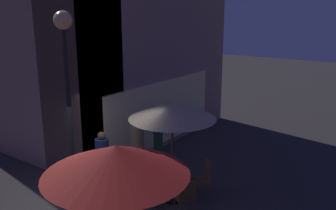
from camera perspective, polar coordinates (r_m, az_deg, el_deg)
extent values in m
cube|color=gray|center=(12.52, -3.00, 14.12)|extent=(7.77, 1.64, 8.88)
cube|color=gray|center=(12.64, -22.89, 13.03)|extent=(1.64, 7.48, 8.88)
cube|color=beige|center=(12.15, -0.76, -1.12)|extent=(5.44, 0.08, 2.10)
cylinder|color=black|center=(8.42, -15.09, -2.69)|extent=(0.10, 0.10, 4.23)
sphere|color=#F6C987|center=(8.06, -16.16, 12.66)|extent=(0.40, 0.40, 0.40)
cylinder|color=black|center=(9.25, 0.65, -14.71)|extent=(0.40, 0.40, 0.03)
cylinder|color=black|center=(9.09, 0.65, -12.77)|extent=(0.06, 0.06, 0.74)
cylinder|color=#423E1A|center=(8.92, 0.66, -10.58)|extent=(0.78, 0.78, 0.03)
cone|color=maroon|center=(5.92, -8.15, -8.50)|extent=(2.39, 2.39, 0.49)
cylinder|color=black|center=(9.25, 0.65, -14.63)|extent=(0.36, 0.36, 0.06)
cylinder|color=#483E27|center=(8.72, 0.67, -7.63)|extent=(0.05, 0.05, 2.50)
cone|color=tan|center=(8.36, 0.69, -0.72)|extent=(2.05, 2.05, 0.42)
cylinder|color=brown|center=(9.17, 4.58, -13.53)|extent=(0.03, 0.03, 0.45)
cylinder|color=brown|center=(9.43, 3.98, -12.68)|extent=(0.03, 0.03, 0.45)
cylinder|color=brown|center=(9.27, 6.43, -13.27)|extent=(0.03, 0.03, 0.45)
cylinder|color=brown|center=(9.52, 5.78, -12.44)|extent=(0.03, 0.03, 0.45)
cube|color=brown|center=(9.24, 5.23, -11.63)|extent=(0.54, 0.54, 0.04)
cube|color=brown|center=(9.18, 6.30, -10.07)|extent=(0.28, 0.32, 0.47)
cylinder|color=brown|center=(9.09, -2.88, -13.69)|extent=(0.03, 0.03, 0.48)
cylinder|color=brown|center=(8.83, -2.04, -14.62)|extent=(0.03, 0.03, 0.48)
cylinder|color=brown|center=(8.99, -4.87, -14.08)|extent=(0.03, 0.03, 0.48)
cylinder|color=brown|center=(8.72, -4.10, -15.04)|extent=(0.03, 0.03, 0.48)
cube|color=brown|center=(8.78, -3.50, -12.90)|extent=(0.56, 0.56, 0.04)
cube|color=brown|center=(8.61, -4.69, -11.62)|extent=(0.24, 0.38, 0.47)
cylinder|color=brown|center=(8.62, 1.04, -15.39)|extent=(0.03, 0.03, 0.48)
cylinder|color=brown|center=(8.72, 3.11, -15.00)|extent=(0.03, 0.03, 0.48)
cylinder|color=brown|center=(8.47, 4.02, -16.01)|extent=(0.03, 0.03, 0.48)
cube|color=brown|center=(8.41, 2.53, -14.20)|extent=(0.57, 0.57, 0.04)
cube|color=brown|center=(8.15, 3.06, -13.38)|extent=(0.36, 0.26, 0.42)
cylinder|color=black|center=(10.16, -4.80, -9.18)|extent=(0.32, 0.32, 0.92)
cylinder|color=#806B54|center=(9.86, -4.90, -4.96)|extent=(0.38, 0.38, 0.67)
sphere|color=#986650|center=(9.73, -4.96, -2.58)|extent=(0.21, 0.21, 0.21)
cylinder|color=#254C2C|center=(11.20, -1.55, -6.69)|extent=(0.28, 0.28, 0.95)
cylinder|color=#233548|center=(10.94, -1.57, -2.81)|extent=(0.33, 0.33, 0.64)
sphere|color=#986B4C|center=(10.82, -1.59, -0.67)|extent=(0.22, 0.22, 0.22)
cylinder|color=slate|center=(9.33, -10.06, -11.60)|extent=(0.28, 0.28, 0.92)
cylinder|color=navy|center=(9.01, -10.28, -7.16)|extent=(0.33, 0.33, 0.63)
sphere|color=brown|center=(8.87, -10.40, -4.75)|extent=(0.19, 0.19, 0.19)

